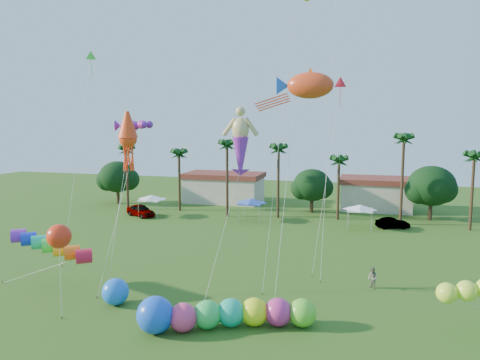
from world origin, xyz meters
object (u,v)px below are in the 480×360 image
(car_a, at_px, (141,210))
(car_b, at_px, (393,223))
(spectator_b, at_px, (373,278))
(caterpillar_inflatable, at_px, (221,314))
(blue_ball, at_px, (115,292))

(car_a, xyz_separation_m, car_b, (33.59, 1.73, -0.17))
(spectator_b, xyz_separation_m, caterpillar_inflatable, (-9.37, -10.14, 0.13))
(caterpillar_inflatable, bearing_deg, blue_ball, 146.72)
(caterpillar_inflatable, distance_m, blue_ball, 8.74)
(car_b, bearing_deg, spectator_b, 155.95)
(car_a, distance_m, caterpillar_inflatable, 37.76)
(spectator_b, distance_m, blue_ball, 19.84)
(blue_ball, bearing_deg, spectator_b, 25.22)
(car_a, bearing_deg, car_b, -58.12)
(spectator_b, xyz_separation_m, blue_ball, (-17.94, -8.45, 0.12))
(car_a, distance_m, blue_ball, 32.01)
(spectator_b, bearing_deg, caterpillar_inflatable, -83.36)
(spectator_b, height_order, caterpillar_inflatable, caterpillar_inflatable)
(car_b, xyz_separation_m, blue_ball, (-20.36, -30.88, 0.31))
(spectator_b, bearing_deg, car_b, 133.26)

